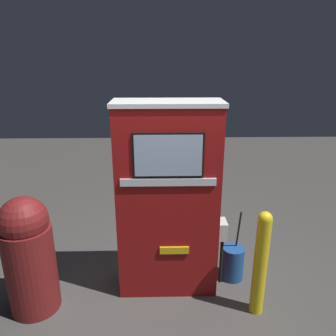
{
  "coord_description": "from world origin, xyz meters",
  "views": [
    {
      "loc": [
        -0.07,
        -2.81,
        2.41
      ],
      "look_at": [
        0.0,
        0.1,
        1.4
      ],
      "focal_mm": 35.0,
      "sensor_mm": 36.0,
      "label": 1
    }
  ],
  "objects_px": {
    "squeegee_bucket": "(233,263)",
    "trash_bin": "(29,254)",
    "gas_pump": "(168,201)",
    "safety_bollard": "(261,262)"
  },
  "relations": [
    {
      "from": "gas_pump",
      "to": "squeegee_bucket",
      "type": "height_order",
      "value": "gas_pump"
    },
    {
      "from": "safety_bollard",
      "to": "squeegee_bucket",
      "type": "xyz_separation_m",
      "value": [
        -0.13,
        0.52,
        -0.37
      ]
    },
    {
      "from": "gas_pump",
      "to": "trash_bin",
      "type": "relative_size",
      "value": 1.68
    },
    {
      "from": "trash_bin",
      "to": "squeegee_bucket",
      "type": "relative_size",
      "value": 1.39
    },
    {
      "from": "gas_pump",
      "to": "squeegee_bucket",
      "type": "distance_m",
      "value": 1.1
    },
    {
      "from": "trash_bin",
      "to": "safety_bollard",
      "type": "bearing_deg",
      "value": -2.82
    },
    {
      "from": "squeegee_bucket",
      "to": "trash_bin",
      "type": "bearing_deg",
      "value": -168.84
    },
    {
      "from": "safety_bollard",
      "to": "trash_bin",
      "type": "height_order",
      "value": "trash_bin"
    },
    {
      "from": "gas_pump",
      "to": "trash_bin",
      "type": "height_order",
      "value": "gas_pump"
    },
    {
      "from": "gas_pump",
      "to": "squeegee_bucket",
      "type": "bearing_deg",
      "value": 8.24
    }
  ]
}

